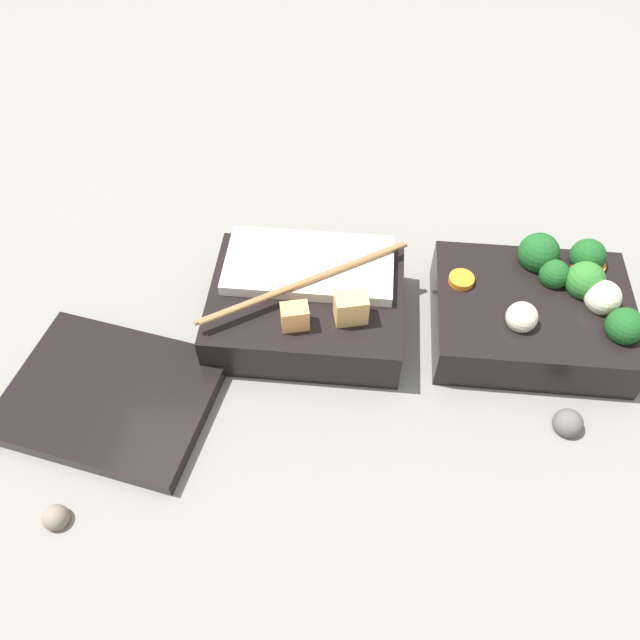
# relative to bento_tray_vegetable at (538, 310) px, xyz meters

# --- Properties ---
(ground_plane) EXTENTS (3.00, 3.00, 0.00)m
(ground_plane) POSITION_rel_bento_tray_vegetable_xyz_m (0.12, 0.01, -0.03)
(ground_plane) COLOR slate
(bento_tray_vegetable) EXTENTS (0.19, 0.15, 0.08)m
(bento_tray_vegetable) POSITION_rel_bento_tray_vegetable_xyz_m (0.00, 0.00, 0.00)
(bento_tray_vegetable) COLOR black
(bento_tray_vegetable) RESTS_ON ground_plane
(bento_tray_rice) EXTENTS (0.19, 0.15, 0.08)m
(bento_tray_rice) POSITION_rel_bento_tray_vegetable_xyz_m (0.23, 0.01, -0.00)
(bento_tray_rice) COLOR black
(bento_tray_rice) RESTS_ON ground_plane
(bento_lid) EXTENTS (0.21, 0.17, 0.02)m
(bento_lid) POSITION_rel_bento_tray_vegetable_xyz_m (0.40, 0.12, -0.02)
(bento_lid) COLOR black
(bento_lid) RESTS_ON ground_plane
(pebble_0) EXTENTS (0.03, 0.03, 0.03)m
(pebble_0) POSITION_rel_bento_tray_vegetable_xyz_m (-0.02, 0.11, -0.02)
(pebble_0) COLOR #595651
(pebble_0) RESTS_ON ground_plane
(pebble_1) EXTENTS (0.02, 0.02, 0.02)m
(pebble_1) POSITION_rel_bento_tray_vegetable_xyz_m (0.41, 0.24, -0.03)
(pebble_1) COLOR #7A6B5B
(pebble_1) RESTS_ON ground_plane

